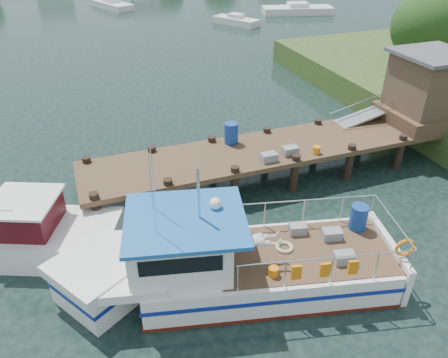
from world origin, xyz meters
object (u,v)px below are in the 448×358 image
object	(u,v)px
lobster_boat	(225,264)
moored_c	(297,10)
moored_b	(236,21)
moored_d	(112,4)
dock	(377,111)
work_boat	(5,233)

from	to	relation	value
lobster_boat	moored_c	xyz separation A→B (m)	(21.27, 34.79, -0.45)
moored_b	moored_c	bearing A→B (deg)	41.62
moored_d	dock	bearing A→B (deg)	-73.00
moored_b	moored_d	xyz separation A→B (m)	(-10.05, 12.88, 0.01)
dock	moored_b	size ratio (longest dim) A/B	3.42
moored_b	moored_c	world-z (taller)	moored_c
work_boat	moored_b	distance (m)	34.09
lobster_boat	moored_b	world-z (taller)	lobster_boat
work_boat	dock	bearing A→B (deg)	27.61
work_boat	moored_c	distance (m)	41.17
lobster_boat	moored_d	bearing A→B (deg)	99.35
work_boat	moored_c	xyz separation A→B (m)	(27.33, 30.78, -0.22)
lobster_boat	work_boat	bearing A→B (deg)	159.77
moored_b	moored_d	bearing A→B (deg)	151.85
work_boat	moored_b	xyz separation A→B (m)	(19.19, 28.18, -0.27)
work_boat	moored_c	bearing A→B (deg)	71.36
dock	moored_d	size ratio (longest dim) A/B	2.53
work_boat	moored_c	size ratio (longest dim) A/B	0.98
work_boat	moored_d	xyz separation A→B (m)	(9.14, 41.05, -0.27)
lobster_boat	moored_d	distance (m)	45.17
dock	lobster_boat	xyz separation A→B (m)	(-8.86, -5.22, -1.36)
dock	moored_d	distance (m)	40.30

